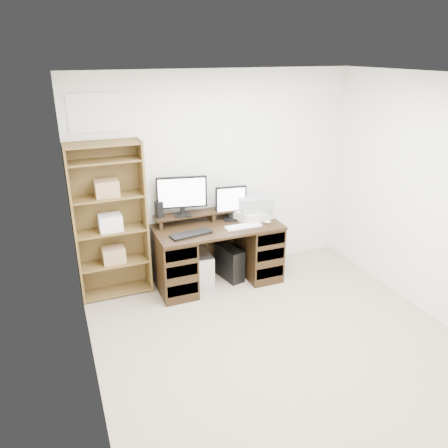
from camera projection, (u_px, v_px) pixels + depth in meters
room at (304, 236)px, 3.63m from camera, size 3.54×4.04×2.54m
desk at (218, 253)px, 5.31m from camera, size 1.50×0.70×0.75m
riser_shelf at (211, 213)px, 5.32m from camera, size 1.40×0.22×0.12m
monitor_wide at (182, 194)px, 5.08m from camera, size 0.59×0.19×0.47m
monitor_small at (231, 202)px, 5.29m from camera, size 0.38×0.16×0.42m
speaker at (159, 209)px, 5.07m from camera, size 0.09×0.09×0.19m
keyboard_black at (191, 234)px, 4.91m from camera, size 0.49×0.23×0.03m
keyboard_white at (243, 226)px, 5.13m from camera, size 0.44×0.14×0.02m
mouse at (267, 222)px, 5.25m from camera, size 0.10×0.08×0.03m
printer at (255, 214)px, 5.38m from camera, size 0.53×0.46×0.11m
basket at (255, 203)px, 5.33m from camera, size 0.42×0.32×0.17m
tower_silver at (202, 268)px, 5.33m from camera, size 0.21×0.43×0.42m
tower_black at (230, 263)px, 5.47m from camera, size 0.26×0.45×0.42m
bookshelf at (110, 220)px, 4.88m from camera, size 0.80×0.30×1.80m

